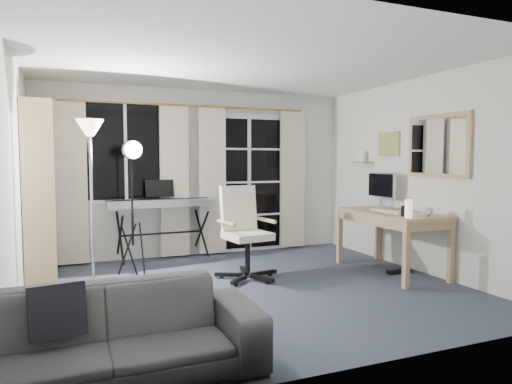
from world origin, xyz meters
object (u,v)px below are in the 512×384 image
mug (427,211)px  sofa (106,320)px  bookshelf (36,196)px  keyboard_piano (162,204)px  office_chair (242,224)px  monitor (381,186)px  torchiere_lamp (90,153)px  desk (391,219)px  studio_light (132,166)px

mug → sofa: 3.74m
bookshelf → keyboard_piano: size_ratio=1.42×
office_chair → monitor: (1.96, -0.03, 0.40)m
bookshelf → office_chair: size_ratio=1.89×
sofa → mug: bearing=16.9°
keyboard_piano → bookshelf: bearing=-169.2°
sofa → monitor: bearing=29.1°
torchiere_lamp → keyboard_piano: torchiere_lamp is taller
desk → monitor: (0.20, 0.45, 0.38)m
office_chair → monitor: 2.00m
keyboard_piano → studio_light: size_ratio=0.88×
keyboard_piano → sofa: 3.41m
mug → sofa: bearing=-162.9°
monitor → office_chair: bearing=179.5°
monitor → bookshelf: bearing=168.5°
office_chair → monitor: bearing=-8.7°
desk → monitor: 0.62m
monitor → sofa: size_ratio=0.28×
torchiere_lamp → mug: 3.76m
sofa → office_chair: bearing=50.7°
studio_light → bookshelf: bearing=155.6°
bookshelf → monitor: bookshelf is taller
studio_light → monitor: 3.21m
studio_light → office_chair: size_ratio=1.52×
keyboard_piano → torchiere_lamp: bearing=-133.9°
bookshelf → keyboard_piano: bookshelf is taller
office_chair → desk: (1.77, -0.48, 0.02)m
office_chair → mug: 2.12m
office_chair → mug: bearing=-35.5°
torchiere_lamp → studio_light: size_ratio=1.10×
bookshelf → desk: 4.23m
studio_light → keyboard_piano: bearing=51.1°
studio_light → sofa: bearing=-106.0°
desk → monitor: size_ratio=2.60×
studio_light → office_chair: 1.46m
monitor → sofa: bearing=-150.4°
torchiere_lamp → keyboard_piano: (0.93, 1.01, -0.67)m
mug → desk: bearing=101.3°
desk → monitor: bearing=66.8°
desk → studio_light: bearing=162.3°
bookshelf → desk: (4.01, -1.33, -0.31)m
torchiere_lamp → mug: size_ratio=14.70×
bookshelf → studio_light: 1.16m
torchiere_lamp → monitor: bearing=-3.0°
studio_light → desk: 3.18m
mug → sofa: (-3.55, -1.09, -0.43)m
keyboard_piano → desk: bearing=-34.8°
desk → monitor: monitor is taller
keyboard_piano → studio_light: 0.98m
torchiere_lamp → mug: torchiere_lamp is taller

